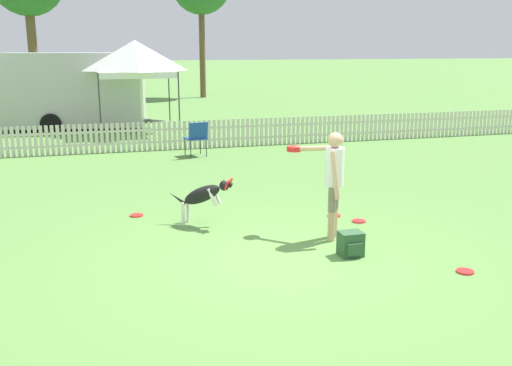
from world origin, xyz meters
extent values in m
plane|color=#5B8C42|center=(0.00, 0.00, 0.00)|extent=(240.00, 240.00, 0.00)
cylinder|color=tan|center=(0.96, 0.49, 0.23)|extent=(0.11, 0.11, 0.46)
cylinder|color=#7A705B|center=(0.96, 0.49, 0.64)|extent=(0.12, 0.12, 0.37)
cylinder|color=tan|center=(1.07, 0.66, 0.23)|extent=(0.11, 0.11, 0.46)
cylinder|color=#7A705B|center=(1.07, 0.66, 0.64)|extent=(0.12, 0.12, 0.37)
cylinder|color=white|center=(1.01, 0.57, 1.11)|extent=(0.39, 0.39, 0.57)
sphere|color=tan|center=(1.01, 0.57, 1.51)|extent=(0.23, 0.23, 0.23)
cylinder|color=tan|center=(0.94, 0.37, 1.03)|extent=(0.15, 0.22, 0.69)
cylinder|color=tan|center=(0.84, 0.94, 1.34)|extent=(0.58, 0.51, 0.14)
cylinder|color=red|center=(0.58, 1.16, 1.28)|extent=(0.22, 0.22, 0.02)
cylinder|color=red|center=(0.58, 1.16, 1.30)|extent=(0.22, 0.22, 0.02)
cylinder|color=red|center=(0.58, 1.16, 1.33)|extent=(0.22, 0.22, 0.02)
ellipsoid|color=black|center=(-0.76, 1.77, 0.51)|extent=(0.73, 0.61, 0.49)
ellipsoid|color=white|center=(-0.76, 1.77, 0.47)|extent=(0.39, 0.33, 0.24)
sphere|color=black|center=(-0.44, 1.55, 0.69)|extent=(0.16, 0.16, 0.16)
cone|color=black|center=(-0.38, 1.51, 0.72)|extent=(0.16, 0.15, 0.13)
cylinder|color=red|center=(-0.38, 1.51, 0.72)|extent=(0.22, 0.25, 0.21)
cone|color=black|center=(-0.43, 1.61, 0.76)|extent=(0.05, 0.05, 0.07)
cone|color=black|center=(-0.48, 1.53, 0.76)|extent=(0.05, 0.05, 0.07)
cylinder|color=white|center=(-0.96, 2.02, 0.19)|extent=(0.06, 0.06, 0.38)
cylinder|color=white|center=(-1.06, 1.86, 0.19)|extent=(0.06, 0.06, 0.38)
cylinder|color=white|center=(-0.54, 1.72, 0.51)|extent=(0.17, 0.14, 0.29)
cylinder|color=white|center=(-0.63, 1.58, 0.51)|extent=(0.17, 0.14, 0.29)
cone|color=black|center=(-1.13, 2.02, 0.42)|extent=(0.29, 0.23, 0.22)
cylinder|color=red|center=(1.51, 1.65, 0.01)|extent=(0.22, 0.22, 0.02)
cylinder|color=red|center=(2.14, -1.13, 0.01)|extent=(0.22, 0.22, 0.02)
cylinder|color=red|center=(1.78, 1.25, 0.01)|extent=(0.22, 0.22, 0.02)
cylinder|color=red|center=(-1.76, 2.59, 0.01)|extent=(0.22, 0.22, 0.02)
cube|color=#2D5633|center=(0.97, -0.16, 0.17)|extent=(0.32, 0.25, 0.34)
cube|color=#2D5633|center=(0.97, -0.30, 0.14)|extent=(0.23, 0.04, 0.17)
cube|color=beige|center=(0.00, 8.95, 0.24)|extent=(24.42, 0.04, 0.06)
cube|color=beige|center=(0.00, 8.95, 0.58)|extent=(24.42, 0.04, 0.06)
cube|color=beige|center=(-4.76, 8.95, 0.40)|extent=(0.09, 0.02, 0.81)
cube|color=beige|center=(-4.61, 8.95, 0.40)|extent=(0.09, 0.02, 0.81)
cube|color=beige|center=(-4.47, 8.95, 0.40)|extent=(0.09, 0.02, 0.81)
cube|color=beige|center=(-4.33, 8.95, 0.40)|extent=(0.09, 0.02, 0.81)
cube|color=beige|center=(-4.19, 8.95, 0.40)|extent=(0.09, 0.02, 0.81)
cube|color=beige|center=(-4.05, 8.95, 0.40)|extent=(0.09, 0.02, 0.81)
cube|color=beige|center=(-3.90, 8.95, 0.40)|extent=(0.09, 0.02, 0.81)
cube|color=beige|center=(-3.76, 8.95, 0.40)|extent=(0.09, 0.02, 0.81)
cube|color=beige|center=(-3.62, 8.95, 0.40)|extent=(0.09, 0.02, 0.81)
cube|color=beige|center=(-3.48, 8.95, 0.40)|extent=(0.09, 0.02, 0.81)
cube|color=beige|center=(-3.34, 8.95, 0.40)|extent=(0.09, 0.02, 0.81)
cube|color=beige|center=(-3.19, 8.95, 0.40)|extent=(0.09, 0.02, 0.81)
cube|color=beige|center=(-3.05, 8.95, 0.40)|extent=(0.09, 0.02, 0.81)
cube|color=beige|center=(-2.91, 8.95, 0.40)|extent=(0.09, 0.02, 0.81)
cube|color=beige|center=(-2.77, 8.95, 0.40)|extent=(0.09, 0.02, 0.81)
cube|color=beige|center=(-2.63, 8.95, 0.40)|extent=(0.09, 0.02, 0.81)
cube|color=beige|center=(-2.48, 8.95, 0.40)|extent=(0.09, 0.02, 0.81)
cube|color=beige|center=(-2.34, 8.95, 0.40)|extent=(0.09, 0.02, 0.81)
cube|color=beige|center=(-2.20, 8.95, 0.40)|extent=(0.09, 0.02, 0.81)
cube|color=beige|center=(-2.06, 8.95, 0.40)|extent=(0.09, 0.02, 0.81)
cube|color=beige|center=(-1.92, 8.95, 0.40)|extent=(0.09, 0.02, 0.81)
cube|color=beige|center=(-1.77, 8.95, 0.40)|extent=(0.09, 0.02, 0.81)
cube|color=beige|center=(-1.63, 8.95, 0.40)|extent=(0.09, 0.02, 0.81)
cube|color=beige|center=(-1.49, 8.95, 0.40)|extent=(0.09, 0.02, 0.81)
cube|color=beige|center=(-1.35, 8.95, 0.40)|extent=(0.09, 0.02, 0.81)
cube|color=beige|center=(-1.21, 8.95, 0.40)|extent=(0.09, 0.02, 0.81)
cube|color=beige|center=(-1.06, 8.95, 0.40)|extent=(0.09, 0.02, 0.81)
cube|color=beige|center=(-0.92, 8.95, 0.40)|extent=(0.09, 0.02, 0.81)
cube|color=beige|center=(-0.78, 8.95, 0.40)|extent=(0.09, 0.02, 0.81)
cube|color=beige|center=(-0.64, 8.95, 0.40)|extent=(0.09, 0.02, 0.81)
cube|color=beige|center=(-0.50, 8.95, 0.40)|extent=(0.09, 0.02, 0.81)
cube|color=beige|center=(-0.35, 8.95, 0.40)|extent=(0.09, 0.02, 0.81)
cube|color=beige|center=(-0.21, 8.95, 0.40)|extent=(0.09, 0.02, 0.81)
cube|color=beige|center=(-0.07, 8.95, 0.40)|extent=(0.09, 0.02, 0.81)
cube|color=beige|center=(0.07, 8.95, 0.40)|extent=(0.09, 0.02, 0.81)
cube|color=beige|center=(0.21, 8.95, 0.40)|extent=(0.09, 0.02, 0.81)
cube|color=beige|center=(0.35, 8.95, 0.40)|extent=(0.09, 0.02, 0.81)
cube|color=beige|center=(0.50, 8.95, 0.40)|extent=(0.09, 0.02, 0.81)
cube|color=beige|center=(0.64, 8.95, 0.40)|extent=(0.09, 0.02, 0.81)
cube|color=beige|center=(0.78, 8.95, 0.40)|extent=(0.09, 0.02, 0.81)
cube|color=beige|center=(0.92, 8.95, 0.40)|extent=(0.09, 0.02, 0.81)
cube|color=beige|center=(1.06, 8.95, 0.40)|extent=(0.09, 0.02, 0.81)
cube|color=beige|center=(1.21, 8.95, 0.40)|extent=(0.09, 0.02, 0.81)
cube|color=beige|center=(1.35, 8.95, 0.40)|extent=(0.09, 0.02, 0.81)
cube|color=beige|center=(1.49, 8.95, 0.40)|extent=(0.09, 0.02, 0.81)
cube|color=beige|center=(1.63, 8.95, 0.40)|extent=(0.09, 0.02, 0.81)
cube|color=beige|center=(1.77, 8.95, 0.40)|extent=(0.09, 0.02, 0.81)
cube|color=beige|center=(1.92, 8.95, 0.40)|extent=(0.09, 0.02, 0.81)
cube|color=beige|center=(2.06, 8.95, 0.40)|extent=(0.09, 0.02, 0.81)
cube|color=beige|center=(2.20, 8.95, 0.40)|extent=(0.09, 0.02, 0.81)
cube|color=beige|center=(2.34, 8.95, 0.40)|extent=(0.09, 0.02, 0.81)
cube|color=beige|center=(2.48, 8.95, 0.40)|extent=(0.09, 0.02, 0.81)
cube|color=beige|center=(2.63, 8.95, 0.40)|extent=(0.09, 0.02, 0.81)
cube|color=beige|center=(2.77, 8.95, 0.40)|extent=(0.09, 0.02, 0.81)
cube|color=beige|center=(2.91, 8.95, 0.40)|extent=(0.09, 0.02, 0.81)
cube|color=beige|center=(3.05, 8.95, 0.40)|extent=(0.09, 0.02, 0.81)
cube|color=beige|center=(3.19, 8.95, 0.40)|extent=(0.09, 0.02, 0.81)
cube|color=beige|center=(3.34, 8.95, 0.40)|extent=(0.09, 0.02, 0.81)
cube|color=beige|center=(3.48, 8.95, 0.40)|extent=(0.09, 0.02, 0.81)
cube|color=beige|center=(3.62, 8.95, 0.40)|extent=(0.09, 0.02, 0.81)
cube|color=beige|center=(3.76, 8.95, 0.40)|extent=(0.09, 0.02, 0.81)
cube|color=beige|center=(3.90, 8.95, 0.40)|extent=(0.09, 0.02, 0.81)
cube|color=beige|center=(4.05, 8.95, 0.40)|extent=(0.09, 0.02, 0.81)
cube|color=beige|center=(4.19, 8.95, 0.40)|extent=(0.09, 0.02, 0.81)
cube|color=beige|center=(4.33, 8.95, 0.40)|extent=(0.09, 0.02, 0.81)
cube|color=beige|center=(4.47, 8.95, 0.40)|extent=(0.09, 0.02, 0.81)
cube|color=beige|center=(4.61, 8.95, 0.40)|extent=(0.09, 0.02, 0.81)
cube|color=beige|center=(4.76, 8.95, 0.40)|extent=(0.09, 0.02, 0.81)
cube|color=beige|center=(4.90, 8.95, 0.40)|extent=(0.09, 0.02, 0.81)
cube|color=beige|center=(5.04, 8.95, 0.40)|extent=(0.09, 0.02, 0.81)
cube|color=beige|center=(5.18, 8.95, 0.40)|extent=(0.09, 0.02, 0.81)
cube|color=beige|center=(5.32, 8.95, 0.40)|extent=(0.09, 0.02, 0.81)
cube|color=beige|center=(5.47, 8.95, 0.40)|extent=(0.09, 0.02, 0.81)
cube|color=beige|center=(5.61, 8.95, 0.40)|extent=(0.09, 0.02, 0.81)
cube|color=beige|center=(5.75, 8.95, 0.40)|extent=(0.09, 0.02, 0.81)
cube|color=beige|center=(5.89, 8.95, 0.40)|extent=(0.09, 0.02, 0.81)
cube|color=beige|center=(6.03, 8.95, 0.40)|extent=(0.09, 0.02, 0.81)
cube|color=beige|center=(6.18, 8.95, 0.40)|extent=(0.09, 0.02, 0.81)
cube|color=beige|center=(6.32, 8.95, 0.40)|extent=(0.09, 0.02, 0.81)
cube|color=beige|center=(6.46, 8.95, 0.40)|extent=(0.09, 0.02, 0.81)
cube|color=beige|center=(6.60, 8.95, 0.40)|extent=(0.09, 0.02, 0.81)
cube|color=beige|center=(6.74, 8.95, 0.40)|extent=(0.09, 0.02, 0.81)
cube|color=beige|center=(6.89, 8.95, 0.40)|extent=(0.09, 0.02, 0.81)
cube|color=beige|center=(7.03, 8.95, 0.40)|extent=(0.09, 0.02, 0.81)
cube|color=beige|center=(7.17, 8.95, 0.40)|extent=(0.09, 0.02, 0.81)
cube|color=beige|center=(7.31, 8.95, 0.40)|extent=(0.09, 0.02, 0.81)
cube|color=beige|center=(7.45, 8.95, 0.40)|extent=(0.09, 0.02, 0.81)
cube|color=beige|center=(7.60, 8.95, 0.40)|extent=(0.09, 0.02, 0.81)
cube|color=beige|center=(7.74, 8.95, 0.40)|extent=(0.09, 0.02, 0.81)
cube|color=beige|center=(7.88, 8.95, 0.40)|extent=(0.09, 0.02, 0.81)
cube|color=beige|center=(8.02, 8.95, 0.40)|extent=(0.09, 0.02, 0.81)
cube|color=beige|center=(8.16, 8.95, 0.40)|extent=(0.09, 0.02, 0.81)
cube|color=beige|center=(8.31, 8.95, 0.40)|extent=(0.09, 0.02, 0.81)
cube|color=beige|center=(8.45, 8.95, 0.40)|extent=(0.09, 0.02, 0.81)
cube|color=beige|center=(8.59, 8.95, 0.40)|extent=(0.09, 0.02, 0.81)
cube|color=beige|center=(8.73, 8.95, 0.40)|extent=(0.09, 0.02, 0.81)
cube|color=beige|center=(8.87, 8.95, 0.40)|extent=(0.09, 0.02, 0.81)
cube|color=beige|center=(9.02, 8.95, 0.40)|extent=(0.09, 0.02, 0.81)
cube|color=beige|center=(9.16, 8.95, 0.40)|extent=(0.09, 0.02, 0.81)
cube|color=beige|center=(9.30, 8.95, 0.40)|extent=(0.09, 0.02, 0.81)
cube|color=beige|center=(9.44, 8.95, 0.40)|extent=(0.09, 0.02, 0.81)
cube|color=beige|center=(9.58, 8.95, 0.40)|extent=(0.09, 0.02, 0.81)
cube|color=beige|center=(9.73, 8.95, 0.40)|extent=(0.09, 0.02, 0.81)
cube|color=beige|center=(9.87, 8.95, 0.40)|extent=(0.09, 0.02, 0.81)
cube|color=beige|center=(10.01, 8.95, 0.40)|extent=(0.09, 0.02, 0.81)
cube|color=beige|center=(10.15, 8.95, 0.40)|extent=(0.09, 0.02, 0.81)
cube|color=beige|center=(10.29, 8.95, 0.40)|extent=(0.09, 0.02, 0.81)
cube|color=beige|center=(10.44, 8.95, 0.40)|extent=(0.09, 0.02, 0.81)
cube|color=beige|center=(10.58, 8.95, 0.40)|extent=(0.09, 0.02, 0.81)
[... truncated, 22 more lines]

